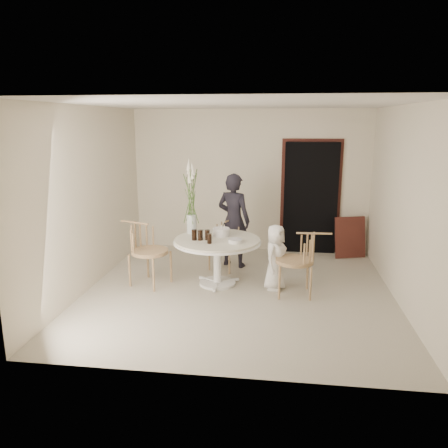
# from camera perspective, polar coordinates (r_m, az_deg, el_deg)

# --- Properties ---
(ground) EXTENTS (4.50, 4.50, 0.00)m
(ground) POSITION_cam_1_polar(r_m,az_deg,el_deg) (6.59, 1.87, -8.76)
(ground) COLOR beige
(ground) RESTS_ON ground
(room_shell) EXTENTS (4.50, 4.50, 4.50)m
(room_shell) POSITION_cam_1_polar(r_m,az_deg,el_deg) (6.17, 1.99, 5.32)
(room_shell) COLOR silver
(room_shell) RESTS_ON ground
(doorway) EXTENTS (1.00, 0.10, 2.10)m
(doorway) POSITION_cam_1_polar(r_m,az_deg,el_deg) (8.41, 11.23, 3.30)
(doorway) COLOR black
(doorway) RESTS_ON ground
(door_trim) EXTENTS (1.12, 0.03, 2.22)m
(door_trim) POSITION_cam_1_polar(r_m,az_deg,el_deg) (8.44, 11.23, 3.75)
(door_trim) COLOR #50221B
(door_trim) RESTS_ON ground
(table) EXTENTS (1.33, 1.33, 0.73)m
(table) POSITION_cam_1_polar(r_m,az_deg,el_deg) (6.66, -0.88, -2.90)
(table) COLOR white
(table) RESTS_ON ground
(picture_frame) EXTENTS (0.60, 0.32, 0.76)m
(picture_frame) POSITION_cam_1_polar(r_m,az_deg,el_deg) (8.40, 16.14, -1.68)
(picture_frame) COLOR #50221B
(picture_frame) RESTS_ON ground
(chair_far) EXTENTS (0.58, 0.60, 0.84)m
(chair_far) POSITION_cam_1_polar(r_m,az_deg,el_deg) (7.48, 0.56, -1.66)
(chair_far) COLOR #9D8455
(chair_far) RESTS_ON ground
(chair_right) EXTENTS (0.59, 0.55, 0.95)m
(chair_right) POSITION_cam_1_polar(r_m,az_deg,el_deg) (6.38, 10.42, -3.91)
(chair_right) COLOR #9D8455
(chair_right) RESTS_ON ground
(chair_left) EXTENTS (0.70, 0.67, 0.98)m
(chair_left) POSITION_cam_1_polar(r_m,az_deg,el_deg) (6.84, -10.61, -2.56)
(chair_left) COLOR #9D8455
(chair_left) RESTS_ON ground
(girl) EXTENTS (0.69, 0.57, 1.62)m
(girl) POSITION_cam_1_polar(r_m,az_deg,el_deg) (7.49, 1.27, 0.47)
(girl) COLOR black
(girl) RESTS_ON ground
(boy) EXTENTS (0.48, 0.57, 0.99)m
(boy) POSITION_cam_1_polar(r_m,az_deg,el_deg) (6.57, 6.72, -4.33)
(boy) COLOR white
(boy) RESTS_ON ground
(birthday_cake) EXTENTS (0.26, 0.26, 0.17)m
(birthday_cake) POSITION_cam_1_polar(r_m,az_deg,el_deg) (6.79, -0.37, -1.06)
(birthday_cake) COLOR silver
(birthday_cake) RESTS_ON table
(cola_tumbler_a) EXTENTS (0.08, 0.08, 0.15)m
(cola_tumbler_a) POSITION_cam_1_polar(r_m,az_deg,el_deg) (6.57, -2.18, -1.43)
(cola_tumbler_a) COLOR black
(cola_tumbler_a) RESTS_ON table
(cola_tumbler_b) EXTENTS (0.09, 0.09, 0.15)m
(cola_tumbler_b) POSITION_cam_1_polar(r_m,az_deg,el_deg) (6.38, -1.91, -1.91)
(cola_tumbler_b) COLOR black
(cola_tumbler_b) RESTS_ON table
(cola_tumbler_c) EXTENTS (0.09, 0.09, 0.16)m
(cola_tumbler_c) POSITION_cam_1_polar(r_m,az_deg,el_deg) (6.56, -3.91, -1.42)
(cola_tumbler_c) COLOR black
(cola_tumbler_c) RESTS_ON table
(cola_tumbler_d) EXTENTS (0.08, 0.08, 0.16)m
(cola_tumbler_d) POSITION_cam_1_polar(r_m,az_deg,el_deg) (6.55, -3.11, -1.46)
(cola_tumbler_d) COLOR black
(cola_tumbler_d) RESTS_ON table
(plate_stack) EXTENTS (0.23, 0.23, 0.05)m
(plate_stack) POSITION_cam_1_polar(r_m,az_deg,el_deg) (6.43, 1.47, -2.22)
(plate_stack) COLOR white
(plate_stack) RESTS_ON table
(flower_vase) EXTENTS (0.16, 0.16, 1.19)m
(flower_vase) POSITION_cam_1_polar(r_m,az_deg,el_deg) (6.88, -4.30, 3.38)
(flower_vase) COLOR silver
(flower_vase) RESTS_ON table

